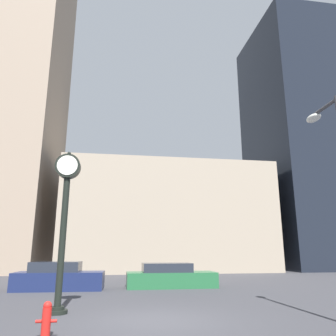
{
  "coord_description": "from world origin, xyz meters",
  "views": [
    {
      "loc": [
        -1.19,
        -9.97,
        1.95
      ],
      "look_at": [
        2.05,
        10.8,
        7.22
      ],
      "focal_mm": 35.0,
      "sensor_mm": 36.0,
      "label": 1
    }
  ],
  "objects_px": {
    "car_green": "(170,277)",
    "fire_hydrant_near": "(46,319)",
    "street_clock": "(65,208)",
    "car_navy": "(59,278)"
  },
  "relations": [
    {
      "from": "car_green",
      "to": "street_clock",
      "type": "bearing_deg",
      "value": -124.84
    },
    {
      "from": "street_clock",
      "to": "fire_hydrant_near",
      "type": "distance_m",
      "value": 4.2
    },
    {
      "from": "street_clock",
      "to": "fire_hydrant_near",
      "type": "xyz_separation_m",
      "value": [
        0.24,
        -3.02,
        -2.91
      ]
    },
    {
      "from": "street_clock",
      "to": "car_green",
      "type": "relative_size",
      "value": 1.12
    },
    {
      "from": "street_clock",
      "to": "car_navy",
      "type": "height_order",
      "value": "street_clock"
    },
    {
      "from": "street_clock",
      "to": "car_navy",
      "type": "bearing_deg",
      "value": 99.0
    },
    {
      "from": "car_navy",
      "to": "fire_hydrant_near",
      "type": "xyz_separation_m",
      "value": [
        1.27,
        -9.51,
        -0.18
      ]
    },
    {
      "from": "street_clock",
      "to": "car_navy",
      "type": "distance_m",
      "value": 7.11
    },
    {
      "from": "car_green",
      "to": "car_navy",
      "type": "bearing_deg",
      "value": -177.17
    },
    {
      "from": "car_green",
      "to": "fire_hydrant_near",
      "type": "distance_m",
      "value": 10.76
    }
  ]
}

